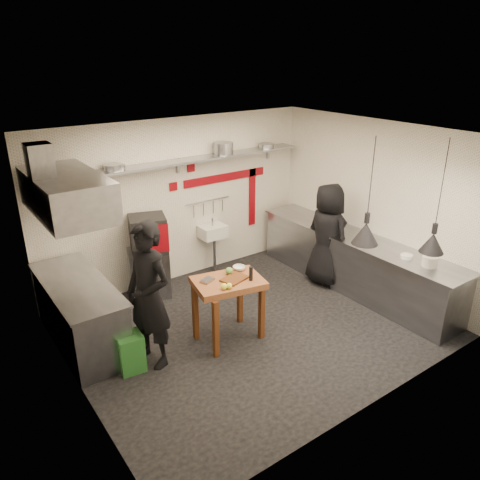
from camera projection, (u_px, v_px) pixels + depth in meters
floor at (252, 327)px, 6.91m from camera, size 5.00×5.00×0.00m
ceiling at (254, 136)px, 5.85m from camera, size 5.00×5.00×0.00m
wall_back at (179, 201)px, 7.96m from camera, size 5.00×0.04×2.80m
wall_front at (376, 301)px, 4.80m from camera, size 5.00×0.04×2.80m
wall_left at (68, 290)px, 5.03m from camera, size 0.04×4.20×2.80m
wall_right at (374, 206)px, 7.73m from camera, size 0.04×4.20×2.80m
red_band_horiz at (226, 177)px, 8.35m from camera, size 1.70×0.02×0.14m
red_band_vert at (252, 197)px, 8.86m from camera, size 0.14×0.02×1.10m
red_tile_a at (191, 168)px, 7.87m from camera, size 0.14×0.02×0.14m
red_tile_b at (173, 187)px, 7.79m from camera, size 0.14×0.02×0.14m
back_shelf at (182, 161)px, 7.55m from camera, size 4.60×0.34×0.04m
shelf_bracket_left at (60, 184)px, 6.68m from camera, size 0.04×0.06×0.24m
shelf_bracket_mid at (178, 166)px, 7.70m from camera, size 0.04×0.06×0.24m
shelf_bracket_right at (268, 152)px, 8.73m from camera, size 0.04×0.06×0.24m
pan_far_left at (113, 167)px, 6.90m from camera, size 0.34×0.34×0.09m
pan_mid_left at (118, 167)px, 6.95m from camera, size 0.23×0.23×0.07m
stock_pot at (223, 148)px, 7.94m from camera, size 0.44×0.44×0.20m
pan_right at (266, 146)px, 8.47m from camera, size 0.28×0.28×0.08m
oven_stand at (149, 272)px, 7.70m from camera, size 0.78×0.74×0.80m
combi_oven at (148, 234)px, 7.40m from camera, size 0.69×0.66×0.58m
oven_door at (154, 239)px, 7.20m from camera, size 0.43×0.17×0.46m
oven_glass at (153, 239)px, 7.21m from camera, size 0.38×0.14×0.34m
hand_sink at (213, 231)px, 8.36m from camera, size 0.46×0.34×0.22m
sink_tap at (212, 222)px, 8.29m from camera, size 0.03×0.03×0.14m
sink_drain at (214, 255)px, 8.49m from camera, size 0.06×0.06×0.66m
utensil_rail at (208, 201)px, 8.26m from camera, size 0.90×0.02×0.02m
counter_right at (354, 263)px, 7.90m from camera, size 0.70×3.80×0.90m
counter_right_top at (357, 238)px, 7.72m from camera, size 0.76×3.90×0.03m
plate_stack at (430, 261)px, 6.64m from camera, size 0.28×0.28×0.15m
small_bowl_right at (406, 256)px, 6.93m from camera, size 0.24×0.24×0.05m
counter_left at (80, 314)px, 6.37m from camera, size 0.70×1.90×0.90m
counter_left_top at (76, 284)px, 6.20m from camera, size 0.76×2.00×0.03m
extractor_hood at (67, 194)px, 5.76m from camera, size 0.78×1.60×0.50m
hood_duct at (40, 165)px, 5.47m from camera, size 0.28×0.28×0.50m
green_bin at (131, 352)px, 5.91m from camera, size 0.34×0.34×0.50m
prep_table at (229, 309)px, 6.47m from camera, size 1.03×0.81×0.92m
cutting_board at (235, 279)px, 6.30m from camera, size 0.40×0.33×0.02m
pepper_mill at (251, 274)px, 6.25m from camera, size 0.06×0.06×0.20m
lemon_a at (224, 287)px, 6.04m from camera, size 0.11×0.11×0.09m
lemon_b at (229, 286)px, 6.06m from camera, size 0.10×0.10×0.08m
veg_ball at (229, 271)px, 6.44m from camera, size 0.13×0.13×0.10m
steel_tray at (207, 280)px, 6.26m from camera, size 0.22×0.18×0.03m
bowl at (239, 268)px, 6.57m from camera, size 0.19×0.19×0.06m
heat_lamp_near at (370, 192)px, 6.11m from camera, size 0.38×0.38×1.46m
heat_lamp_far at (440, 198)px, 6.01m from camera, size 0.35×0.35×1.53m
chef_left at (149, 296)px, 5.80m from camera, size 0.64×0.81×1.93m
chef_right at (327, 235)px, 7.90m from camera, size 0.59×0.89×1.78m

